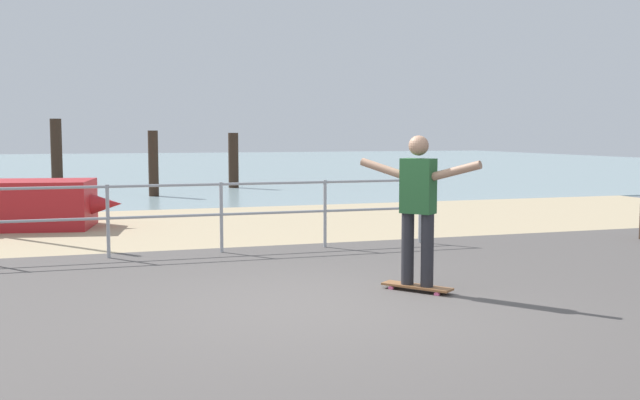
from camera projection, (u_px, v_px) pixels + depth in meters
name	position (u px, v px, depth m)	size (l,w,h in m)	color
ground_plane	(361.00, 332.00, 6.49)	(24.00, 10.00, 0.04)	#514C49
beach_strip	(212.00, 225.00, 14.08)	(24.00, 6.00, 0.04)	tan
sea_surface	(129.00, 165.00, 40.64)	(72.00, 50.00, 0.04)	#849EA3
railing_fence	(108.00, 210.00, 10.18)	(9.60, 0.05, 1.05)	#9EA0A5
skateboard	(417.00, 287.00, 8.08)	(0.65, 0.75, 0.08)	brown
skateboarder	(418.00, 201.00, 7.99)	(0.96, 1.20, 1.65)	#26262B
groyne_post_1	(56.00, 152.00, 24.97)	(0.38, 0.38, 2.26)	#332319
groyne_post_2	(153.00, 164.00, 20.30)	(0.28, 0.28, 1.84)	#332319
groyne_post_3	(233.00, 161.00, 23.48)	(0.32, 0.32, 1.78)	#332319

